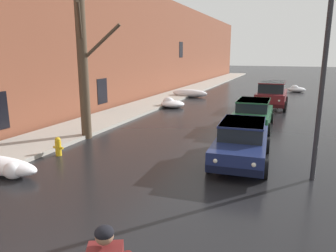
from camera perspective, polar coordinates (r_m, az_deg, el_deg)
The scene contains 11 objects.
left_sidewalk_slab at distance 22.63m, azimuth -4.44°, elevation 3.59°, with size 2.80×80.00×0.15m, color #A8A399.
brick_townhouse_facade at distance 23.24m, azimuth -8.98°, elevation 14.23°, with size 0.63×80.00×8.65m.
snow_bank_near_corner_left at distance 27.86m, azimuth 3.83°, elevation 5.87°, with size 3.12×1.01×0.67m.
snow_bank_along_left_kerb at distance 33.84m, azimuth 21.98°, elevation 6.12°, with size 1.67×1.07×0.69m.
snow_bank_mid_block_left at distance 22.44m, azimuth 0.64°, elevation 4.06°, with size 1.67×1.46×0.70m.
bare_tree_second_along_sidewalk at distance 14.32m, azimuth -15.06°, elevation 12.98°, with size 2.22×2.80×7.46m.
sedan_darkblue_approaching_near_lane at distance 11.34m, azimuth 13.06°, elevation -2.60°, with size 2.07×4.40×1.42m.
sedan_green_parked_kerbside_close at distance 16.71m, azimuth 14.95°, elevation 2.24°, with size 2.01×4.48×1.42m.
suv_maroon_parked_kerbside_mid at distance 23.32m, azimuth 18.12°, elevation 5.53°, with size 2.11×4.44×1.82m.
fire_hydrant at distance 12.47m, azimuth -19.09°, elevation -3.46°, with size 0.42×0.22×0.71m.
street_lamp_post at distance 10.00m, azimuth 26.19°, elevation 9.47°, with size 0.44×0.24×5.98m.
Camera 1 is at (3.87, -2.07, 3.71)m, focal length 34.00 mm.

